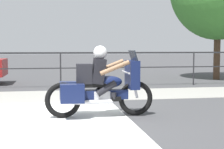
% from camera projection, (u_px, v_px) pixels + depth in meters
% --- Properties ---
extents(ground_plane, '(120.00, 120.00, 0.00)m').
position_uv_depth(ground_plane, '(68.00, 119.00, 7.05)').
color(ground_plane, '#424244').
extents(sidewalk_band, '(44.00, 2.40, 0.01)m').
position_uv_depth(sidewalk_band, '(63.00, 96.00, 10.39)').
color(sidewalk_band, '#99968E').
rests_on(sidewalk_band, ground).
extents(crosswalk_band, '(2.95, 6.00, 0.01)m').
position_uv_depth(crosswalk_band, '(57.00, 121.00, 6.82)').
color(crosswalk_band, silver).
rests_on(crosswalk_band, ground).
extents(fence_railing, '(36.00, 0.05, 1.29)m').
position_uv_depth(fence_railing, '(60.00, 60.00, 12.36)').
color(fence_railing, '#232326').
rests_on(fence_railing, ground).
extents(motorcycle, '(2.30, 0.76, 1.51)m').
position_uv_depth(motorcycle, '(99.00, 85.00, 7.22)').
color(motorcycle, black).
rests_on(motorcycle, ground).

